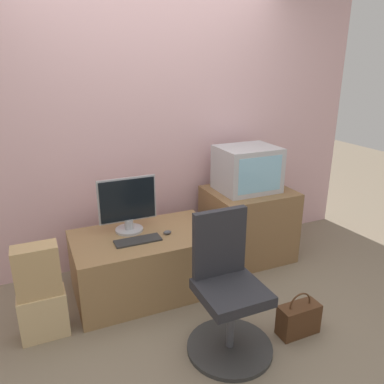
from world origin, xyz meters
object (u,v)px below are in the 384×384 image
object	(u,v)px
crt_tv	(247,169)
office_chair	(228,298)
main_monitor	(128,205)
mouse	(167,232)
handbag	(298,319)
keyboard	(138,241)
cardboard_box_lower	(44,314)

from	to	relation	value
crt_tv	office_chair	distance (m)	1.38
main_monitor	mouse	bearing A→B (deg)	-36.04
handbag	main_monitor	bearing A→B (deg)	130.16
office_chair	handbag	world-z (taller)	office_chair
keyboard	handbag	bearing A→B (deg)	-43.69
office_chair	handbag	distance (m)	0.59
office_chair	cardboard_box_lower	size ratio (longest dim) A/B	2.82
office_chair	crt_tv	bearing A→B (deg)	53.71
cardboard_box_lower	handbag	distance (m)	1.78
keyboard	crt_tv	bearing A→B (deg)	13.78
main_monitor	crt_tv	world-z (taller)	crt_tv
crt_tv	handbag	bearing A→B (deg)	-101.93
office_chair	handbag	bearing A→B (deg)	-11.06
crt_tv	keyboard	bearing A→B (deg)	-166.22
keyboard	crt_tv	world-z (taller)	crt_tv
office_chair	handbag	xyz separation A→B (m)	(0.52, -0.10, -0.26)
crt_tv	cardboard_box_lower	distance (m)	2.05
office_chair	cardboard_box_lower	distance (m)	1.28
main_monitor	keyboard	size ratio (longest dim) A/B	1.32
mouse	crt_tv	size ratio (longest dim) A/B	0.13
keyboard	handbag	xyz separation A→B (m)	(0.90, -0.86, -0.40)
crt_tv	office_chair	size ratio (longest dim) A/B	0.57
keyboard	cardboard_box_lower	bearing A→B (deg)	-168.20
cardboard_box_lower	handbag	xyz separation A→B (m)	(1.63, -0.70, -0.05)
keyboard	office_chair	distance (m)	0.86
cardboard_box_lower	main_monitor	bearing A→B (deg)	27.23
office_chair	handbag	size ratio (longest dim) A/B	2.87
mouse	keyboard	bearing A→B (deg)	-173.84
office_chair	cardboard_box_lower	xyz separation A→B (m)	(-1.11, 0.60, -0.21)
main_monitor	crt_tv	distance (m)	1.16
keyboard	crt_tv	distance (m)	1.23
keyboard	mouse	bearing A→B (deg)	6.16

